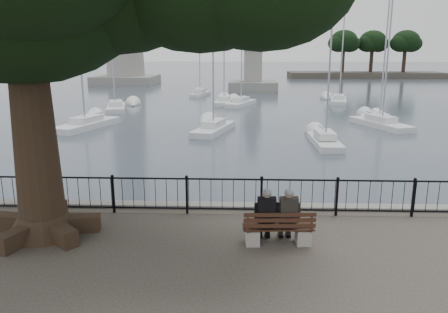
{
  "coord_description": "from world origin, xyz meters",
  "views": [
    {
      "loc": [
        0.42,
        -8.6,
        4.31
      ],
      "look_at": [
        0.0,
        2.5,
        1.6
      ],
      "focal_mm": 35.0,
      "sensor_mm": 36.0,
      "label": 1
    }
  ],
  "objects_px": {
    "lighthouse": "(123,4)",
    "person_right": "(287,217)",
    "person_left": "(266,217)",
    "lion_monument": "(253,73)",
    "bench": "(278,232)"
  },
  "relations": [
    {
      "from": "person_left",
      "to": "lion_monument",
      "type": "distance_m",
      "value": 49.22
    },
    {
      "from": "bench",
      "to": "person_right",
      "type": "relative_size",
      "value": 1.21
    },
    {
      "from": "person_left",
      "to": "lighthouse",
      "type": "bearing_deg",
      "value": 107.24
    },
    {
      "from": "person_left",
      "to": "lion_monument",
      "type": "height_order",
      "value": "lion_monument"
    },
    {
      "from": "bench",
      "to": "person_left",
      "type": "relative_size",
      "value": 1.21
    },
    {
      "from": "lighthouse",
      "to": "person_right",
      "type": "bearing_deg",
      "value": -72.33
    },
    {
      "from": "person_right",
      "to": "lion_monument",
      "type": "xyz_separation_m",
      "value": [
        0.49,
        49.18,
        0.72
      ]
    },
    {
      "from": "person_right",
      "to": "lighthouse",
      "type": "bearing_deg",
      "value": 107.67
    },
    {
      "from": "person_left",
      "to": "lighthouse",
      "type": "relative_size",
      "value": 0.05
    },
    {
      "from": "person_left",
      "to": "person_right",
      "type": "relative_size",
      "value": 1.0
    },
    {
      "from": "lion_monument",
      "to": "person_right",
      "type": "bearing_deg",
      "value": -90.57
    },
    {
      "from": "bench",
      "to": "person_left",
      "type": "xyz_separation_m",
      "value": [
        -0.28,
        0.08,
        0.32
      ]
    },
    {
      "from": "person_left",
      "to": "lighthouse",
      "type": "height_order",
      "value": "lighthouse"
    },
    {
      "from": "bench",
      "to": "lighthouse",
      "type": "bearing_deg",
      "value": 107.46
    },
    {
      "from": "bench",
      "to": "lighthouse",
      "type": "distance_m",
      "value": 65.24
    }
  ]
}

